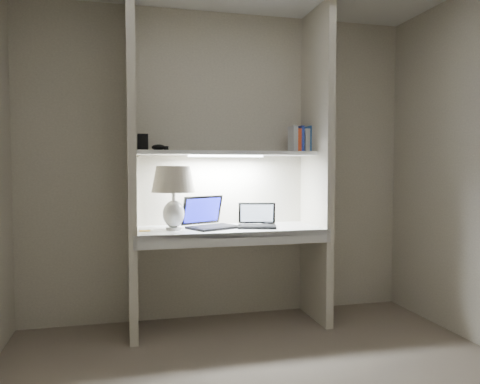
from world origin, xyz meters
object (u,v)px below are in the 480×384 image
object	(u,v)px
table_lamp	(173,187)
laptop_netbook	(257,222)
book_row	(302,140)
laptop_main	(209,221)
speaker	(247,214)

from	to	relation	value
table_lamp	laptop_netbook	distance (m)	0.71
book_row	laptop_netbook	bearing A→B (deg)	-164.27
table_lamp	laptop_main	world-z (taller)	table_lamp
laptop_netbook	table_lamp	bearing A→B (deg)	-163.26
laptop_main	laptop_netbook	bearing A→B (deg)	-33.26
laptop_main	book_row	xyz separation A→B (m)	(0.79, 0.07, 0.64)
table_lamp	book_row	xyz separation A→B (m)	(1.07, 0.13, 0.37)
laptop_netbook	book_row	distance (m)	0.78
table_lamp	speaker	world-z (taller)	table_lamp
speaker	book_row	bearing A→B (deg)	-33.68
laptop_main	speaker	xyz separation A→B (m)	(0.35, 0.19, 0.02)
laptop_main	speaker	world-z (taller)	laptop_main
laptop_main	speaker	size ratio (longest dim) A/B	2.99
table_lamp	speaker	size ratio (longest dim) A/B	3.08
table_lamp	book_row	size ratio (longest dim) A/B	2.26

